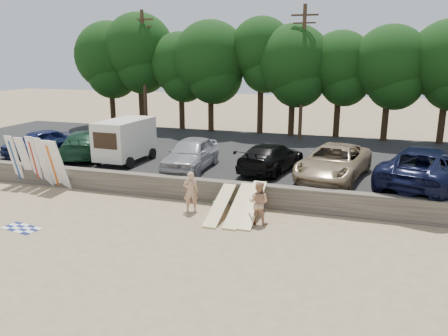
{
  "coord_description": "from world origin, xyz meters",
  "views": [
    {
      "loc": [
        6.14,
        -14.61,
        6.32
      ],
      "look_at": [
        0.53,
        3.0,
        1.6
      ],
      "focal_mm": 35.0,
      "sensor_mm": 36.0,
      "label": 1
    }
  ],
  "objects": [
    {
      "name": "surfboard_upright_3",
      "position": [
        -8.65,
        2.55,
        1.28
      ],
      "size": [
        0.6,
        0.69,
        2.55
      ],
      "primitive_type": "cube",
      "rotation": [
        0.22,
        0.0,
        -0.17
      ],
      "color": "white",
      "rests_on": "ground"
    },
    {
      "name": "surfboard_low_1",
      "position": [
        1.67,
        1.42,
        0.53
      ],
      "size": [
        0.56,
        2.86,
        1.05
      ],
      "primitive_type": "cube",
      "rotation": [
        0.34,
        0.0,
        0.0
      ],
      "color": "#FBE89E",
      "rests_on": "ground"
    },
    {
      "name": "car_5",
      "position": [
        8.93,
        5.98,
        1.59
      ],
      "size": [
        4.83,
        7.01,
        1.78
      ],
      "primitive_type": "imported",
      "rotation": [
        0.0,
        0.0,
        2.82
      ],
      "color": "black",
      "rests_on": "parking_lot"
    },
    {
      "name": "utility_poles",
      "position": [
        2.0,
        16.0,
        5.43
      ],
      "size": [
        25.8,
        0.26,
        9.0
      ],
      "color": "#473321",
      "rests_on": "parking_lot"
    },
    {
      "name": "treeline",
      "position": [
        -1.11,
        17.41,
        6.28
      ],
      "size": [
        32.76,
        5.98,
        9.05
      ],
      "color": "#382616",
      "rests_on": "parking_lot"
    },
    {
      "name": "surfboard_upright_5",
      "position": [
        -7.61,
        2.42,
        1.25
      ],
      "size": [
        0.61,
        0.88,
        2.5
      ],
      "primitive_type": "cube",
      "rotation": [
        0.3,
        0.0,
        -0.14
      ],
      "color": "white",
      "rests_on": "ground"
    },
    {
      "name": "cooler",
      "position": [
        0.52,
        2.13,
        0.16
      ],
      "size": [
        0.47,
        0.43,
        0.32
      ],
      "primitive_type": "cube",
      "rotation": [
        0.0,
        0.0,
        0.42
      ],
      "color": "#27924B",
      "rests_on": "ground"
    },
    {
      "name": "car_0",
      "position": [
        -11.99,
        6.21,
        1.43
      ],
      "size": [
        3.0,
        4.6,
        1.46
      ],
      "primitive_type": "imported",
      "rotation": [
        0.0,
        0.0,
        -0.33
      ],
      "color": "#161E4D",
      "rests_on": "parking_lot"
    },
    {
      "name": "car_2",
      "position": [
        -2.07,
        5.63,
        1.51
      ],
      "size": [
        2.07,
        4.83,
        1.63
      ],
      "primitive_type": "imported",
      "rotation": [
        0.0,
        0.0,
        0.03
      ],
      "color": "#A4A5A9",
      "rests_on": "parking_lot"
    },
    {
      "name": "beachgoer_b",
      "position": [
        2.55,
        1.05,
        0.84
      ],
      "size": [
        0.89,
        0.72,
        1.69
      ],
      "primitive_type": "imported",
      "rotation": [
        0.0,
        0.0,
        3.03
      ],
      "color": "tan",
      "rests_on": "ground"
    },
    {
      "name": "box_trailer",
      "position": [
        -6.06,
        5.99,
        2.01
      ],
      "size": [
        2.23,
        3.76,
        2.33
      ],
      "rotation": [
        0.0,
        0.0,
        -0.04
      ],
      "color": "beige",
      "rests_on": "parking_lot"
    },
    {
      "name": "surfboard_low_2",
      "position": [
        2.19,
        1.5,
        0.59
      ],
      "size": [
        0.56,
        2.81,
        1.17
      ],
      "primitive_type": "cube",
      "rotation": [
        0.38,
        0.0,
        0.0
      ],
      "color": "#FBE89E",
      "rests_on": "ground"
    },
    {
      "name": "surfboard_upright_0",
      "position": [
        -10.4,
        2.58,
        1.28
      ],
      "size": [
        0.56,
        0.66,
        2.55
      ],
      "primitive_type": "cube",
      "rotation": [
        0.22,
        0.0,
        -0.1
      ],
      "color": "white",
      "rests_on": "ground"
    },
    {
      "name": "car_4",
      "position": [
        5.0,
        6.06,
        1.49
      ],
      "size": [
        3.66,
        6.07,
        1.58
      ],
      "primitive_type": "imported",
      "rotation": [
        0.0,
        0.0,
        -0.2
      ],
      "color": "#9C8563",
      "rests_on": "parking_lot"
    },
    {
      "name": "car_1",
      "position": [
        -8.93,
        6.55,
        1.46
      ],
      "size": [
        3.86,
        5.69,
        1.53
      ],
      "primitive_type": "imported",
      "rotation": [
        0.0,
        0.0,
        3.5
      ],
      "color": "#143923",
      "rests_on": "parking_lot"
    },
    {
      "name": "car_3",
      "position": [
        1.9,
        6.54,
        1.42
      ],
      "size": [
        3.03,
        5.25,
        1.43
      ],
      "primitive_type": "imported",
      "rotation": [
        0.0,
        0.0,
        2.92
      ],
      "color": "black",
      "rests_on": "parking_lot"
    },
    {
      "name": "surfboard_upright_2",
      "position": [
        -9.25,
        2.64,
        1.28
      ],
      "size": [
        0.56,
        0.58,
        2.57
      ],
      "primitive_type": "cube",
      "rotation": [
        0.18,
        0.0,
        -0.13
      ],
      "color": "white",
      "rests_on": "ground"
    },
    {
      "name": "surfboard_upright_1",
      "position": [
        -9.8,
        2.64,
        1.26
      ],
      "size": [
        0.5,
        0.79,
        2.51
      ],
      "primitive_type": "cube",
      "rotation": [
        0.28,
        0.0,
        -0.0
      ],
      "color": "white",
      "rests_on": "ground"
    },
    {
      "name": "surfboard_upright_4",
      "position": [
        -8.05,
        2.46,
        1.25
      ],
      "size": [
        0.54,
        0.83,
        2.51
      ],
      "primitive_type": "cube",
      "rotation": [
        0.29,
        0.0,
        0.05
      ],
      "color": "white",
      "rests_on": "ground"
    },
    {
      "name": "beachgoer_a",
      "position": [
        -0.46,
        1.53,
        0.86
      ],
      "size": [
        0.74,
        0.62,
        1.73
      ],
      "primitive_type": "imported",
      "rotation": [
        0.0,
        0.0,
        3.53
      ],
      "color": "tan",
      "rests_on": "ground"
    },
    {
      "name": "gear_bag",
      "position": [
        1.76,
        2.0,
        0.11
      ],
      "size": [
        0.31,
        0.27,
        0.22
      ],
      "primitive_type": "cube",
      "rotation": [
        0.0,
        0.0,
        -0.05
      ],
      "color": "#CF4818",
      "rests_on": "ground"
    },
    {
      "name": "seawall",
      "position": [
        0.0,
        3.0,
        0.5
      ],
      "size": [
        44.0,
        0.5,
        1.0
      ],
      "primitive_type": "cube",
      "color": "#6B6356",
      "rests_on": "ground"
    },
    {
      "name": "ground",
      "position": [
        0.0,
        0.0,
        0.0
      ],
      "size": [
        120.0,
        120.0,
        0.0
      ],
      "primitive_type": "plane",
      "color": "tan",
      "rests_on": "ground"
    },
    {
      "name": "beach_towel",
      "position": [
        -5.9,
        -2.2,
        0.01
      ],
      "size": [
        1.75,
        1.75,
        0.0
      ],
      "primitive_type": "plane",
      "rotation": [
        0.0,
        0.0,
        -0.19
      ],
      "color": "white",
      "rests_on": "ground"
    },
    {
      "name": "parking_lot",
      "position": [
        0.0,
        10.5,
        0.35
      ],
      "size": [
        44.0,
        14.5,
        0.7
      ],
      "primitive_type": "cube",
      "color": "#282828",
      "rests_on": "ground"
    },
    {
      "name": "surfboard_low_0",
      "position": [
        0.89,
        1.36,
        0.49
      ],
      "size": [
        0.56,
        2.88,
        0.99
      ],
      "primitive_type": "cube",
      "rotation": [
        0.31,
        0.0,
        0.0
      ],
      "color": "#FBE89E",
      "rests_on": "ground"
    }
  ]
}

